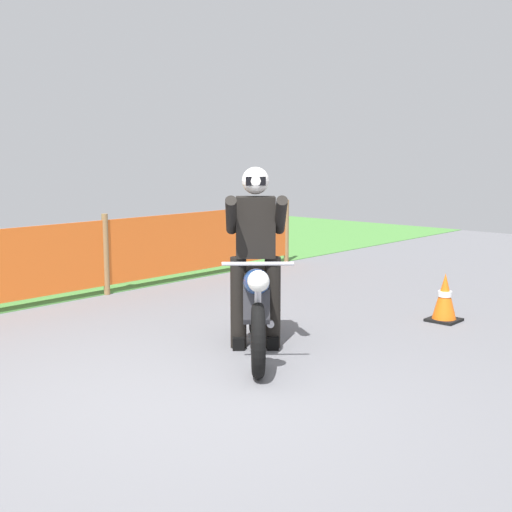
# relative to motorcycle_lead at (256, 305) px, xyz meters

# --- Properties ---
(ground) EXTENTS (24.00, 24.00, 0.02)m
(ground) POSITION_rel_motorcycle_lead_xyz_m (-1.16, -0.31, -0.47)
(ground) COLOR slate
(motorcycle_lead) EXTENTS (1.51, 1.45, 0.94)m
(motorcycle_lead) POSITION_rel_motorcycle_lead_xyz_m (0.00, 0.00, 0.00)
(motorcycle_lead) COLOR black
(motorcycle_lead) RESTS_ON ground
(rider_lead) EXTENTS (0.77, 0.76, 1.69)m
(rider_lead) POSITION_rel_motorcycle_lead_xyz_m (0.15, 0.15, 0.50)
(rider_lead) COLOR black
(rider_lead) RESTS_ON ground
(traffic_cone) EXTENTS (0.32, 0.32, 0.53)m
(traffic_cone) POSITION_rel_motorcycle_lead_xyz_m (2.28, -0.70, -0.20)
(traffic_cone) COLOR black
(traffic_cone) RESTS_ON ground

